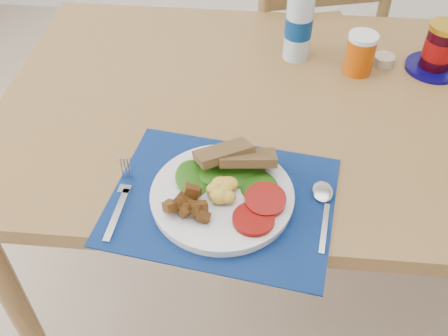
% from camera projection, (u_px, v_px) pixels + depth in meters
% --- Properties ---
extents(ground, '(4.00, 4.00, 0.00)m').
position_uv_depth(ground, '(265.00, 328.00, 1.67)').
color(ground, tan).
rests_on(ground, ground).
extents(table, '(1.40, 0.90, 0.75)m').
position_uv_depth(table, '(282.00, 129.00, 1.34)').
color(table, brown).
rests_on(table, ground).
extents(chair_far, '(0.55, 0.54, 1.23)m').
position_uv_depth(chair_far, '(310.00, 24.00, 1.82)').
color(chair_far, brown).
rests_on(chair_far, ground).
extents(placemat, '(0.49, 0.41, 0.00)m').
position_uv_depth(placemat, '(222.00, 200.00, 1.05)').
color(placemat, black).
rests_on(placemat, table).
extents(breakfast_plate, '(0.28, 0.28, 0.07)m').
position_uv_depth(breakfast_plate, '(219.00, 194.00, 1.04)').
color(breakfast_plate, silver).
rests_on(breakfast_plate, placemat).
extents(fork, '(0.03, 0.19, 0.00)m').
position_uv_depth(fork, '(122.00, 198.00, 1.05)').
color(fork, '#B2B5BA').
rests_on(fork, placemat).
extents(spoon, '(0.04, 0.18, 0.01)m').
position_uv_depth(spoon, '(323.00, 203.00, 1.04)').
color(spoon, '#B2B5BA').
rests_on(spoon, placemat).
extents(water_bottle, '(0.07, 0.07, 0.24)m').
position_uv_depth(water_bottle, '(299.00, 21.00, 1.35)').
color(water_bottle, '#ADBFCC').
rests_on(water_bottle, table).
extents(juice_glass, '(0.07, 0.07, 0.10)m').
position_uv_depth(juice_glass, '(360.00, 55.00, 1.34)').
color(juice_glass, '#AF4204').
rests_on(juice_glass, table).
extents(ramekin, '(0.05, 0.05, 0.03)m').
position_uv_depth(ramekin, '(384.00, 60.00, 1.39)').
color(ramekin, tan).
rests_on(ramekin, table).
extents(jam_on_saucer, '(0.15, 0.15, 0.13)m').
position_uv_depth(jam_on_saucer, '(439.00, 50.00, 1.34)').
color(jam_on_saucer, '#070448').
rests_on(jam_on_saucer, table).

